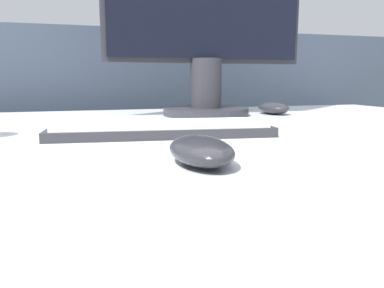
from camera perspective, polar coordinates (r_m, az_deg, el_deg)
name	(u,v)px	position (r m, az deg, el deg)	size (l,w,h in m)	color
partition_panel	(104,175)	(1.38, -13.27, -4.69)	(5.00, 0.03, 1.03)	#333D4C
computer_mouse_near	(201,151)	(0.42, 1.37, -1.01)	(0.07, 0.12, 0.03)	#232328
keyboard	(162,129)	(0.65, -4.61, 2.31)	(0.39, 0.15, 0.02)	#28282D
computer_mouse_far	(273,108)	(1.07, 12.28, 5.37)	(0.08, 0.12, 0.03)	#232328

